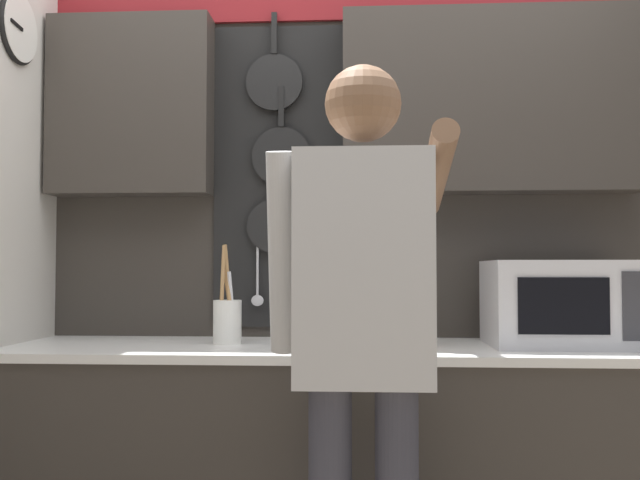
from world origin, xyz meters
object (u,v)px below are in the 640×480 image
at_px(person, 364,316).
at_px(knife_block, 409,320).
at_px(microwave, 565,303).
at_px(utensil_crock, 227,319).

bearing_deg(person, knife_block, 73.94).
height_order(microwave, person, person).
bearing_deg(utensil_crock, knife_block, 0.00).
distance_m(microwave, person, 0.90).
xyz_separation_m(microwave, knife_block, (-0.55, 0.00, -0.06)).
bearing_deg(person, utensil_crock, 131.38).
height_order(utensil_crock, person, person).
bearing_deg(utensil_crock, microwave, -0.04).
distance_m(knife_block, utensil_crock, 0.65).
relative_size(microwave, knife_block, 2.16).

